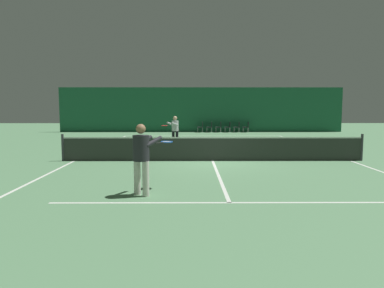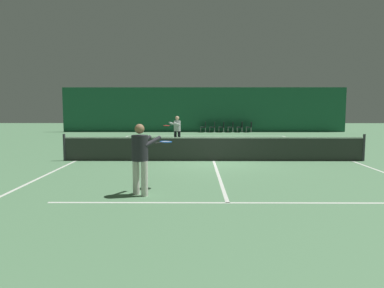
{
  "view_description": "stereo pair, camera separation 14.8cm",
  "coord_description": "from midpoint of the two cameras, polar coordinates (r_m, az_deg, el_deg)",
  "views": [
    {
      "loc": [
        -0.91,
        -14.75,
        2.24
      ],
      "look_at": [
        -0.84,
        -3.2,
        1.01
      ],
      "focal_mm": 35.0,
      "sensor_mm": 36.0,
      "label": 1
    },
    {
      "loc": [
        -0.76,
        -14.75,
        2.24
      ],
      "look_at": [
        -0.84,
        -3.2,
        1.01
      ],
      "focal_mm": 35.0,
      "sensor_mm": 36.0,
      "label": 2
    }
  ],
  "objects": [
    {
      "name": "tennis_net",
      "position": [
        14.88,
        3.61,
        -0.63
      ],
      "size": [
        12.0,
        0.1,
        1.07
      ],
      "color": "#2D332D",
      "rests_on": "ground"
    },
    {
      "name": "player_far",
      "position": [
        20.43,
        -2.14,
        2.4
      ],
      "size": [
        1.01,
        1.3,
        1.61
      ],
      "rotation": [
        0.0,
        0.0,
        -2.14
      ],
      "color": "black",
      "rests_on": "ground"
    },
    {
      "name": "courtside_chair_2",
      "position": [
        30.13,
        4.77,
        2.7
      ],
      "size": [
        0.44,
        0.44,
        0.84
      ],
      "rotation": [
        0.0,
        0.0,
        -1.57
      ],
      "color": "#99999E",
      "rests_on": "ground"
    },
    {
      "name": "court_line_service_near",
      "position": [
        8.69,
        5.96,
        -8.9
      ],
      "size": [
        8.25,
        0.1,
        0.0
      ],
      "color": "silver",
      "rests_on": "ground"
    },
    {
      "name": "courtside_chair_0",
      "position": [
        30.05,
        1.98,
        2.71
      ],
      "size": [
        0.44,
        0.44,
        0.84
      ],
      "rotation": [
        0.0,
        0.0,
        -1.57
      ],
      "color": "#99999E",
      "rests_on": "ground"
    },
    {
      "name": "court_line_sideline_right",
      "position": [
        16.21,
        23.41,
        -2.38
      ],
      "size": [
        0.1,
        23.8,
        0.0
      ],
      "color": "silver",
      "rests_on": "ground"
    },
    {
      "name": "courtside_chair_1",
      "position": [
        30.08,
        3.38,
        2.71
      ],
      "size": [
        0.44,
        0.44,
        0.84
      ],
      "rotation": [
        0.0,
        0.0,
        -1.57
      ],
      "color": "#99999E",
      "rests_on": "ground"
    },
    {
      "name": "courtside_chair_5",
      "position": [
        30.37,
        8.92,
        2.68
      ],
      "size": [
        0.44,
        0.44,
        0.84
      ],
      "rotation": [
        0.0,
        0.0,
        -1.57
      ],
      "color": "#99999E",
      "rests_on": "ground"
    },
    {
      "name": "court_line_baseline_far",
      "position": [
        26.76,
        2.18,
        1.26
      ],
      "size": [
        11.0,
        0.1,
        0.0
      ],
      "color": "silver",
      "rests_on": "ground"
    },
    {
      "name": "ground_plane",
      "position": [
        14.94,
        3.59,
        -2.57
      ],
      "size": [
        60.0,
        60.0,
        0.0
      ],
      "primitive_type": "plane",
      "color": "#56845B"
    },
    {
      "name": "courtside_chair_4",
      "position": [
        30.27,
        7.55,
        2.69
      ],
      "size": [
        0.44,
        0.44,
        0.84
      ],
      "rotation": [
        0.0,
        0.0,
        -1.57
      ],
      "color": "#99999E",
      "rests_on": "ground"
    },
    {
      "name": "player_near",
      "position": [
        9.25,
        -7.32,
        -1.51
      ],
      "size": [
        1.08,
        1.36,
        1.77
      ],
      "rotation": [
        0.0,
        0.0,
        0.98
      ],
      "color": "beige",
      "rests_on": "ground"
    },
    {
      "name": "court_line_centre",
      "position": [
        14.94,
        3.59,
        -2.56
      ],
      "size": [
        0.1,
        12.8,
        0.0
      ],
      "color": "silver",
      "rests_on": "ground"
    },
    {
      "name": "courtside_chair_3",
      "position": [
        30.19,
        6.16,
        2.7
      ],
      "size": [
        0.44,
        0.44,
        0.84
      ],
      "rotation": [
        0.0,
        0.0,
        -1.57
      ],
      "color": "#99999E",
      "rests_on": "ground"
    },
    {
      "name": "court_line_sideline_left",
      "position": [
        15.63,
        -16.99,
        -2.43
      ],
      "size": [
        0.1,
        23.8,
        0.0
      ],
      "color": "silver",
      "rests_on": "ground"
    },
    {
      "name": "court_line_service_far",
      "position": [
        21.29,
        2.64,
        0.02
      ],
      "size": [
        8.25,
        0.1,
        0.0
      ],
      "color": "silver",
      "rests_on": "ground"
    },
    {
      "name": "backdrop_curtain",
      "position": [
        30.55,
        1.97,
        5.24
      ],
      "size": [
        23.0,
        0.12,
        3.61
      ],
      "color": "#1E5B3D",
      "rests_on": "ground"
    }
  ]
}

